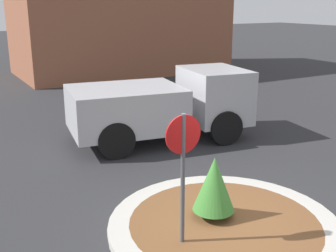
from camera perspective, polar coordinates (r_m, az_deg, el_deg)
The scene contains 6 objects.
ground_plane at distance 7.92m, azimuth 7.60°, elevation -13.57°, with size 120.00×120.00×0.00m, color #2D2D30.
traffic_island at distance 7.89m, azimuth 7.62°, elevation -13.14°, with size 4.20×4.20×0.14m.
stop_sign at distance 6.58m, azimuth 2.04°, elevation -4.57°, with size 0.62×0.07×2.32m.
island_shrub at distance 7.70m, azimuth 6.26°, elevation -7.80°, with size 0.77×0.77×1.16m.
utility_truck at distance 12.31m, azimuth -0.74°, elevation 2.99°, with size 5.46×3.06×2.03m.
storefront_building at distance 25.03m, azimuth -6.51°, elevation 16.43°, with size 11.58×6.07×7.99m.
Camera 1 is at (-4.28, -5.38, 3.94)m, focal length 45.00 mm.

